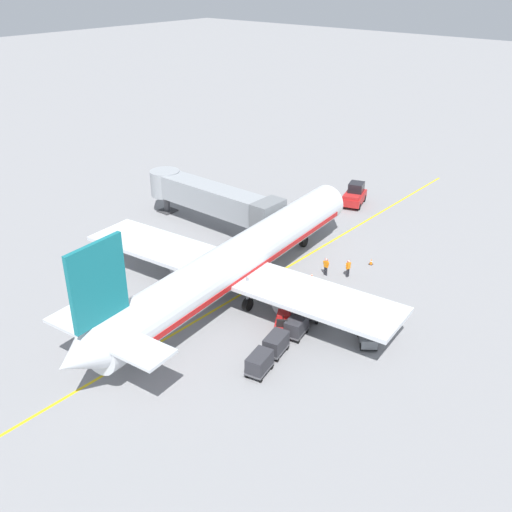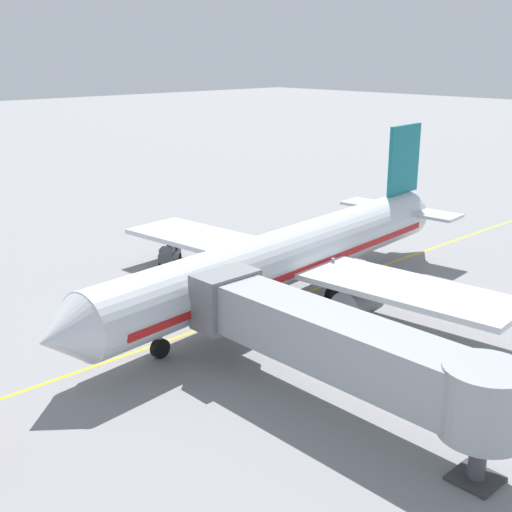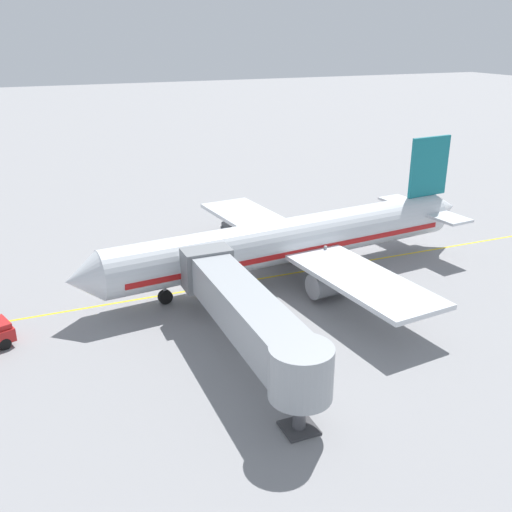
# 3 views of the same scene
# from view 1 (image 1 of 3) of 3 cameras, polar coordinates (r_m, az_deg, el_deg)

# --- Properties ---
(ground_plane) EXTENTS (400.00, 400.00, 0.00)m
(ground_plane) POSITION_cam_1_polar(r_m,az_deg,el_deg) (51.16, -1.35, -3.69)
(ground_plane) COLOR gray
(gate_lead_in_line) EXTENTS (0.24, 80.00, 0.01)m
(gate_lead_in_line) POSITION_cam_1_polar(r_m,az_deg,el_deg) (51.16, -1.35, -3.69)
(gate_lead_in_line) COLOR gold
(gate_lead_in_line) RESTS_ON ground
(parked_airliner) EXTENTS (30.37, 37.35, 10.63)m
(parked_airliner) POSITION_cam_1_polar(r_m,az_deg,el_deg) (49.68, -1.88, -0.49)
(parked_airliner) COLOR silver
(parked_airliner) RESTS_ON ground
(jet_bridge) EXTENTS (17.68, 3.50, 4.98)m
(jet_bridge) POSITION_cam_1_polar(r_m,az_deg,el_deg) (62.70, -4.40, 5.68)
(jet_bridge) COLOR #93999E
(jet_bridge) RESTS_ON ground
(pushback_tractor) EXTENTS (3.49, 4.87, 2.40)m
(pushback_tractor) POSITION_cam_1_polar(r_m,az_deg,el_deg) (70.80, 9.55, 5.84)
(pushback_tractor) COLOR #B21E1E
(pushback_tractor) RESTS_ON ground
(baggage_tug_lead) EXTENTS (1.55, 2.63, 1.62)m
(baggage_tug_lead) POSITION_cam_1_polar(r_m,az_deg,el_deg) (48.30, 5.38, -4.84)
(baggage_tug_lead) COLOR navy
(baggage_tug_lead) RESTS_ON ground
(baggage_tug_trailing) EXTENTS (2.48, 2.71, 1.62)m
(baggage_tug_trailing) POSITION_cam_1_polar(r_m,az_deg,el_deg) (45.38, 10.81, -7.53)
(baggage_tug_trailing) COLOR slate
(baggage_tug_trailing) RESTS_ON ground
(baggage_tug_spare) EXTENTS (2.33, 2.76, 1.62)m
(baggage_tug_spare) POSITION_cam_1_polar(r_m,az_deg,el_deg) (45.81, 2.64, -6.66)
(baggage_tug_spare) COLOR #B21E1E
(baggage_tug_spare) RESTS_ON ground
(baggage_cart_front) EXTENTS (1.73, 2.98, 1.58)m
(baggage_cart_front) POSITION_cam_1_polar(r_m,az_deg,el_deg) (47.64, 5.78, -5.01)
(baggage_cart_front) COLOR #4C4C51
(baggage_cart_front) RESTS_ON ground
(baggage_cart_second_in_train) EXTENTS (1.73, 2.98, 1.58)m
(baggage_cart_second_in_train) POSITION_cam_1_polar(r_m,az_deg,el_deg) (45.30, 3.97, -6.77)
(baggage_cart_second_in_train) COLOR #4C4C51
(baggage_cart_second_in_train) RESTS_ON ground
(baggage_cart_third_in_train) EXTENTS (1.73, 2.98, 1.58)m
(baggage_cart_third_in_train) POSITION_cam_1_polar(r_m,az_deg,el_deg) (43.32, 1.96, -8.46)
(baggage_cart_third_in_train) COLOR #4C4C51
(baggage_cart_third_in_train) RESTS_ON ground
(baggage_cart_tail_end) EXTENTS (1.73, 2.98, 1.58)m
(baggage_cart_tail_end) POSITION_cam_1_polar(r_m,az_deg,el_deg) (41.43, 0.34, -10.30)
(baggage_cart_tail_end) COLOR #4C4C51
(baggage_cart_tail_end) RESTS_ON ground
(ground_crew_wing_walker) EXTENTS (0.54, 0.61, 1.69)m
(ground_crew_wing_walker) POSITION_cam_1_polar(r_m,az_deg,el_deg) (51.29, 5.42, -2.51)
(ground_crew_wing_walker) COLOR #232328
(ground_crew_wing_walker) RESTS_ON ground
(ground_crew_loader) EXTENTS (0.29, 0.73, 1.69)m
(ground_crew_loader) POSITION_cam_1_polar(r_m,az_deg,el_deg) (54.06, 8.97, -1.11)
(ground_crew_loader) COLOR #232328
(ground_crew_loader) RESTS_ON ground
(ground_crew_marshaller) EXTENTS (0.73, 0.27, 1.69)m
(ground_crew_marshaller) POSITION_cam_1_polar(r_m,az_deg,el_deg) (54.05, 6.83, -0.97)
(ground_crew_marshaller) COLOR #232328
(ground_crew_marshaller) RESTS_ON ground
(safety_cone_nose_left) EXTENTS (0.36, 0.36, 0.59)m
(safety_cone_nose_left) POSITION_cam_1_polar(r_m,az_deg,el_deg) (56.95, 11.14, -0.54)
(safety_cone_nose_left) COLOR black
(safety_cone_nose_left) RESTS_ON ground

